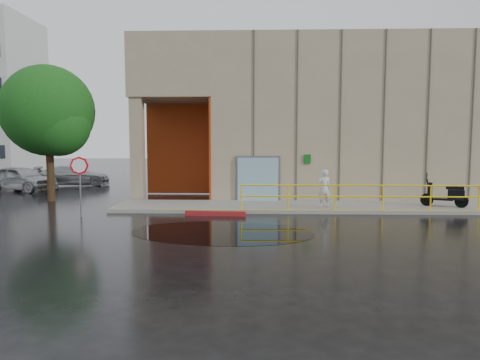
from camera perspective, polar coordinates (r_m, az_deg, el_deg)
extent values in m
plane|color=black|center=(14.35, 1.82, -6.55)|extent=(120.00, 120.00, 0.00)
cube|color=gray|center=(19.19, 13.86, -3.50)|extent=(20.00, 3.00, 0.15)
cube|color=gray|center=(25.79, 15.40, 7.39)|extent=(16.00, 10.00, 8.00)
cube|color=gray|center=(25.63, -7.37, 13.16)|extent=(4.00, 10.00, 3.00)
cube|color=gray|center=(21.21, -13.51, 3.90)|extent=(0.60, 0.60, 5.00)
cube|color=#B13110|center=(23.90, -7.83, 4.12)|extent=(3.80, 0.15, 4.90)
cube|color=#B13110|center=(21.91, -3.55, 4.07)|extent=(0.10, 3.50, 4.90)
cube|color=#90B4C4|center=(20.01, 2.39, 0.10)|extent=(1.90, 0.10, 2.00)
cube|color=slate|center=(20.09, 2.39, 0.12)|extent=(2.10, 0.06, 2.20)
cube|color=#0D5E17|center=(20.17, 8.96, 2.78)|extent=(0.32, 0.04, 0.42)
cylinder|color=yellow|center=(17.81, 15.63, -0.71)|extent=(9.50, 0.06, 0.06)
cylinder|color=yellow|center=(17.86, 15.59, -2.15)|extent=(9.50, 0.06, 0.06)
imported|color=silver|center=(18.31, 11.16, -1.11)|extent=(0.64, 0.48, 1.59)
cylinder|color=black|center=(20.12, 23.64, -2.41)|extent=(0.53, 0.31, 0.53)
cylinder|color=black|center=(20.13, 27.43, -2.55)|extent=(0.53, 0.31, 0.53)
cylinder|color=slate|center=(17.63, -20.51, -1.34)|extent=(0.06, 0.06, 2.03)
cylinder|color=red|center=(17.53, -20.65, 1.81)|extent=(0.70, 0.16, 0.70)
cylinder|color=white|center=(17.50, -20.68, 1.80)|extent=(0.55, 0.11, 0.55)
cube|color=maroon|center=(16.86, -3.30, -4.49)|extent=(2.41, 0.34, 0.18)
cube|color=black|center=(13.83, -2.53, -6.98)|extent=(6.31, 4.31, 0.01)
imported|color=#BABCC2|center=(28.27, -27.11, 0.19)|extent=(4.71, 3.13, 1.49)
imported|color=#B2B4BA|center=(30.21, -21.33, 0.53)|extent=(4.93, 3.07, 1.33)
cylinder|color=#322110|center=(22.85, -23.96, 1.27)|extent=(0.36, 0.36, 3.08)
sphere|color=#184C16|center=(22.86, -24.22, 8.41)|extent=(4.37, 4.37, 4.37)
sphere|color=#184C16|center=(22.31, -23.12, 6.86)|extent=(3.06, 3.06, 3.06)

